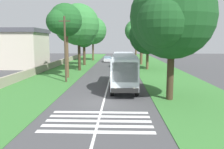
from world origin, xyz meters
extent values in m
plane|color=#424244|center=(0.00, 0.00, 0.00)|extent=(160.00, 160.00, 0.00)
cube|color=#387533|center=(15.00, 8.20, 0.02)|extent=(120.00, 8.00, 0.04)
cube|color=#387533|center=(15.00, -8.20, 0.02)|extent=(120.00, 8.00, 0.04)
cube|color=silver|center=(15.00, 0.00, 0.00)|extent=(110.00, 0.16, 0.01)
cube|color=silver|center=(6.60, -1.80, 2.10)|extent=(11.00, 2.50, 2.90)
cube|color=slate|center=(6.90, -1.80, 2.62)|extent=(9.68, 2.54, 0.85)
cube|color=slate|center=(1.14, -1.80, 2.45)|extent=(0.08, 2.20, 1.74)
cube|color=red|center=(6.60, -1.80, 1.10)|extent=(10.78, 2.53, 0.36)
cube|color=silver|center=(6.60, -1.80, 3.64)|extent=(10.56, 2.30, 0.18)
cube|color=black|center=(1.02, -1.80, 0.87)|extent=(0.16, 2.40, 0.40)
sphere|color=#F2EDCC|center=(1.08, -1.00, 1.00)|extent=(0.24, 0.24, 0.24)
sphere|color=#F2EDCC|center=(1.08, -2.60, 1.00)|extent=(0.24, 0.24, 0.24)
cylinder|color=black|center=(2.70, -0.65, 0.55)|extent=(1.10, 0.32, 1.10)
cylinder|color=black|center=(10.10, -0.65, 0.55)|extent=(1.10, 0.32, 1.10)
cylinder|color=black|center=(2.70, -2.95, 0.55)|extent=(1.10, 0.32, 1.10)
cylinder|color=black|center=(10.10, -2.95, 0.55)|extent=(1.10, 0.32, 1.10)
cube|color=silver|center=(-6.02, 0.00, 0.00)|extent=(0.45, 6.80, 0.01)
cube|color=silver|center=(-5.12, 0.00, 0.00)|extent=(0.45, 6.80, 0.01)
cube|color=silver|center=(-4.22, 0.00, 0.00)|extent=(0.45, 6.80, 0.01)
cube|color=silver|center=(-3.32, 0.00, 0.00)|extent=(0.45, 6.80, 0.01)
cube|color=silver|center=(-2.42, 0.00, 0.00)|extent=(0.45, 6.80, 0.01)
cube|color=navy|center=(22.95, -2.03, 0.53)|extent=(4.30, 1.75, 0.70)
cube|color=slate|center=(22.85, -2.03, 1.15)|extent=(2.00, 1.61, 0.55)
cylinder|color=black|center=(21.60, -1.25, 0.32)|extent=(0.64, 0.22, 0.64)
cylinder|color=black|center=(24.30, -1.25, 0.32)|extent=(0.64, 0.22, 0.64)
cylinder|color=black|center=(21.60, -2.81, 0.32)|extent=(0.64, 0.22, 0.64)
cylinder|color=black|center=(24.30, -2.81, 0.32)|extent=(0.64, 0.22, 0.64)
cube|color=navy|center=(32.57, -2.01, 0.53)|extent=(4.30, 1.75, 0.70)
cube|color=slate|center=(32.47, -2.01, 1.15)|extent=(2.00, 1.61, 0.55)
cylinder|color=black|center=(31.22, -1.23, 0.32)|extent=(0.64, 0.22, 0.64)
cylinder|color=black|center=(33.92, -1.23, 0.32)|extent=(0.64, 0.22, 0.64)
cylinder|color=black|center=(31.22, -2.79, 0.32)|extent=(0.64, 0.22, 0.64)
cylinder|color=black|center=(33.92, -2.79, 0.32)|extent=(0.64, 0.22, 0.64)
cube|color=silver|center=(39.32, 1.70, 0.53)|extent=(4.30, 1.75, 0.70)
cube|color=slate|center=(39.22, 1.70, 1.15)|extent=(2.00, 1.61, 0.55)
cylinder|color=black|center=(37.97, 2.48, 0.32)|extent=(0.64, 0.22, 0.64)
cylinder|color=black|center=(40.67, 2.48, 0.32)|extent=(0.64, 0.22, 0.64)
cylinder|color=black|center=(37.97, 0.92, 0.32)|extent=(0.64, 0.22, 0.64)
cylinder|color=black|center=(40.67, 0.92, 0.32)|extent=(0.64, 0.22, 0.64)
cylinder|color=brown|center=(13.28, 6.06, 3.39)|extent=(0.55, 0.55, 6.70)
sphere|color=#1E5623|center=(13.28, 6.06, 7.97)|extent=(4.49, 4.49, 4.49)
sphere|color=#1E5623|center=(14.63, 6.06, 7.64)|extent=(3.09, 3.09, 3.09)
sphere|color=#1E5623|center=(12.16, 6.73, 7.64)|extent=(3.27, 3.27, 3.27)
cylinder|color=brown|center=(43.09, 5.85, 3.01)|extent=(0.47, 0.47, 5.93)
sphere|color=#337A38|center=(43.09, 5.85, 7.98)|extent=(7.31, 7.31, 7.31)
sphere|color=#337A38|center=(45.29, 5.85, 7.43)|extent=(4.02, 4.02, 4.02)
sphere|color=#337A38|center=(41.27, 6.95, 7.43)|extent=(5.32, 5.32, 5.32)
cylinder|color=#4C3826|center=(30.72, 6.30, 2.44)|extent=(0.55, 0.55, 4.80)
sphere|color=#286B2D|center=(30.72, 6.30, 6.10)|extent=(4.58, 4.58, 4.58)
sphere|color=#286B2D|center=(32.09, 6.30, 5.76)|extent=(2.95, 2.95, 2.95)
sphere|color=#286B2D|center=(29.57, 6.99, 5.76)|extent=(3.18, 3.18, 3.18)
cylinder|color=#3D2D1E|center=(21.31, 5.72, 3.01)|extent=(0.49, 0.49, 5.94)
sphere|color=#337A38|center=(21.31, 5.72, 7.93)|extent=(7.09, 7.09, 7.09)
sphere|color=#337A38|center=(23.43, 5.72, 7.39)|extent=(3.94, 3.94, 3.94)
sphere|color=#337A38|center=(19.53, 6.78, 7.39)|extent=(5.08, 5.08, 5.08)
cylinder|color=brown|center=(32.21, -6.10, 2.69)|extent=(0.60, 0.60, 5.31)
sphere|color=#1E5623|center=(32.21, -6.10, 6.72)|extent=(5.00, 5.00, 5.00)
sphere|color=#1E5623|center=(33.71, -6.10, 6.35)|extent=(3.16, 3.16, 3.16)
sphere|color=#1E5623|center=(30.96, -5.35, 6.35)|extent=(3.69, 3.69, 3.69)
cylinder|color=brown|center=(23.30, -6.38, 2.17)|extent=(0.47, 0.47, 4.26)
sphere|color=#19471E|center=(23.30, -6.38, 6.15)|extent=(6.73, 6.73, 6.73)
sphere|color=#19471E|center=(25.32, -6.38, 5.65)|extent=(3.93, 3.93, 3.93)
sphere|color=#19471E|center=(21.61, -5.37, 5.65)|extent=(3.87, 3.87, 3.87)
cylinder|color=#3D2D1E|center=(1.38, -5.72, 2.60)|extent=(0.59, 0.59, 5.12)
sphere|color=#19471E|center=(1.38, -5.72, 7.11)|extent=(7.10, 7.10, 7.10)
sphere|color=#19471E|center=(3.51, -5.72, 6.58)|extent=(4.06, 4.06, 4.06)
sphere|color=#19471E|center=(-0.39, -4.66, 6.58)|extent=(4.12, 4.12, 4.12)
cylinder|color=brown|center=(42.01, -5.61, 3.15)|extent=(0.43, 0.43, 6.22)
sphere|color=#337A38|center=(42.01, -5.61, 7.88)|extent=(5.92, 5.92, 5.92)
sphere|color=#337A38|center=(43.79, -5.61, 7.44)|extent=(3.51, 3.51, 3.51)
sphere|color=#337A38|center=(40.53, -4.72, 7.44)|extent=(3.71, 3.71, 3.71)
cylinder|color=#473828|center=(9.69, 5.36, 4.08)|extent=(0.24, 0.24, 8.08)
cube|color=#3D3326|center=(9.69, 5.36, 7.52)|extent=(0.12, 1.40, 0.12)
cube|color=#9E937F|center=(20.00, 11.60, 0.59)|extent=(70.00, 0.40, 1.11)
cube|color=beige|center=(25.89, 18.26, 3.36)|extent=(8.93, 9.04, 6.73)
cube|color=#4C4C56|center=(25.89, 18.26, 7.11)|extent=(9.53, 9.64, 0.78)
camera|label=1|loc=(-18.17, -1.34, 5.04)|focal=36.43mm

